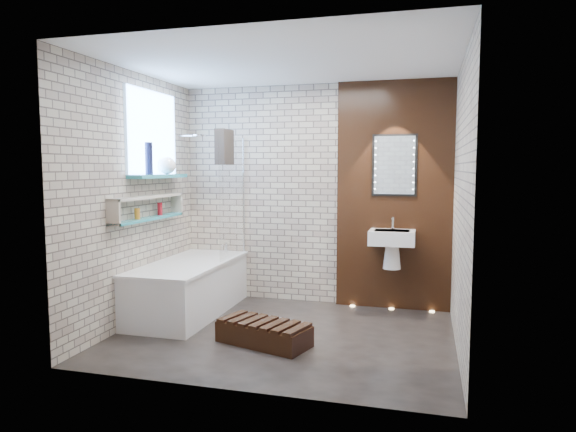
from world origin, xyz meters
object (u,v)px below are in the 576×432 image
(bathtub, at_px, (189,287))
(walnut_step, at_px, (264,334))
(led_mirror, at_px, (394,165))
(washbasin, at_px, (392,243))
(bath_screen, at_px, (232,197))

(bathtub, xyz_separation_m, walnut_step, (1.12, -0.75, -0.20))
(bathtub, relative_size, walnut_step, 2.04)
(led_mirror, bearing_deg, bathtub, -160.22)
(washbasin, height_order, walnut_step, washbasin)
(washbasin, bearing_deg, bath_screen, -174.22)
(bath_screen, bearing_deg, bathtub, -128.90)
(washbasin, bearing_deg, bathtub, -163.99)
(bathtub, relative_size, led_mirror, 2.49)
(bath_screen, xyz_separation_m, washbasin, (1.82, 0.18, -0.49))
(washbasin, bearing_deg, led_mirror, 90.00)
(bath_screen, height_order, led_mirror, led_mirror)
(washbasin, distance_m, walnut_step, 1.87)
(led_mirror, bearing_deg, bath_screen, -169.34)
(bath_screen, relative_size, led_mirror, 2.00)
(washbasin, xyz_separation_m, walnut_step, (-1.06, -1.37, -0.69))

